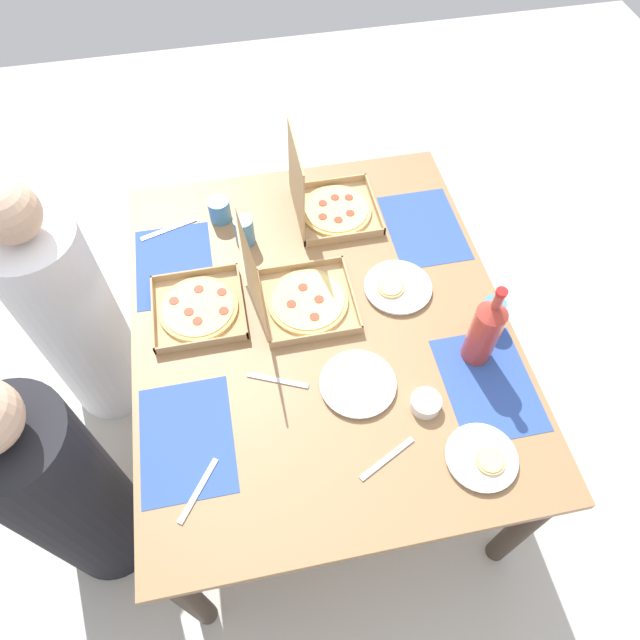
{
  "coord_description": "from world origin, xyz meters",
  "views": [
    {
      "loc": [
        -1.02,
        0.2,
        2.27
      ],
      "look_at": [
        0.0,
        0.0,
        0.75
      ],
      "focal_mm": 32.05,
      "sensor_mm": 36.0,
      "label": 1
    }
  ],
  "objects_px": {
    "cup_dark": "(492,312)",
    "diner_left_seat": "(67,493)",
    "cup_clear_right": "(244,231)",
    "pizza_box_edge_far": "(296,296)",
    "pizza_box_corner_left": "(328,204)",
    "soda_bottle": "(485,331)",
    "condiment_bowl": "(425,403)",
    "plate_far_left": "(397,287)",
    "diner_right_seat": "(75,320)",
    "pizza_box_corner_right": "(199,308)",
    "cup_clear_left": "(220,210)",
    "plate_far_right": "(482,458)",
    "plate_near_right": "(358,384)"
  },
  "relations": [
    {
      "from": "pizza_box_edge_far",
      "to": "condiment_bowl",
      "type": "xyz_separation_m",
      "value": [
        -0.43,
        -0.3,
        -0.03
      ]
    },
    {
      "from": "cup_clear_left",
      "to": "diner_left_seat",
      "type": "xyz_separation_m",
      "value": [
        -0.84,
        0.59,
        -0.27
      ]
    },
    {
      "from": "pizza_box_corner_left",
      "to": "cup_dark",
      "type": "relative_size",
      "value": 3.4
    },
    {
      "from": "soda_bottle",
      "to": "cup_clear_right",
      "type": "xyz_separation_m",
      "value": [
        0.6,
        0.64,
        -0.08
      ]
    },
    {
      "from": "pizza_box_edge_far",
      "to": "pizza_box_corner_left",
      "type": "relative_size",
      "value": 1.03
    },
    {
      "from": "diner_left_seat",
      "to": "cup_clear_left",
      "type": "bearing_deg",
      "value": -35.17
    },
    {
      "from": "diner_left_seat",
      "to": "cup_clear_right",
      "type": "bearing_deg",
      "value": -43.22
    },
    {
      "from": "diner_left_seat",
      "to": "diner_right_seat",
      "type": "xyz_separation_m",
      "value": [
        0.65,
        0.0,
        0.01
      ]
    },
    {
      "from": "pizza_box_edge_far",
      "to": "pizza_box_corner_left",
      "type": "bearing_deg",
      "value": -25.47
    },
    {
      "from": "pizza_box_edge_far",
      "to": "cup_clear_left",
      "type": "bearing_deg",
      "value": 24.77
    },
    {
      "from": "pizza_box_corner_right",
      "to": "cup_clear_left",
      "type": "height_order",
      "value": "cup_clear_left"
    },
    {
      "from": "plate_far_right",
      "to": "cup_clear_right",
      "type": "distance_m",
      "value": 1.07
    },
    {
      "from": "cup_clear_right",
      "to": "soda_bottle",
      "type": "bearing_deg",
      "value": -133.34
    },
    {
      "from": "cup_dark",
      "to": "diner_left_seat",
      "type": "relative_size",
      "value": 0.08
    },
    {
      "from": "cup_clear_right",
      "to": "diner_right_seat",
      "type": "height_order",
      "value": "diner_right_seat"
    },
    {
      "from": "plate_far_left",
      "to": "plate_near_right",
      "type": "bearing_deg",
      "value": 146.93
    },
    {
      "from": "cup_clear_right",
      "to": "condiment_bowl",
      "type": "xyz_separation_m",
      "value": [
        -0.74,
        -0.43,
        -0.03
      ]
    },
    {
      "from": "soda_bottle",
      "to": "cup_clear_left",
      "type": "distance_m",
      "value": 1.03
    },
    {
      "from": "pizza_box_corner_left",
      "to": "condiment_bowl",
      "type": "xyz_separation_m",
      "value": [
        -0.82,
        -0.12,
        -0.03
      ]
    },
    {
      "from": "pizza_box_corner_left",
      "to": "cup_clear_left",
      "type": "xyz_separation_m",
      "value": [
        0.05,
        0.39,
        -0.01
      ]
    },
    {
      "from": "plate_far_left",
      "to": "diner_left_seat",
      "type": "bearing_deg",
      "value": 109.33
    },
    {
      "from": "condiment_bowl",
      "to": "plate_far_left",
      "type": "bearing_deg",
      "value": -4.84
    },
    {
      "from": "plate_near_right",
      "to": "cup_clear_left",
      "type": "distance_m",
      "value": 0.84
    },
    {
      "from": "pizza_box_edge_far",
      "to": "plate_far_left",
      "type": "height_order",
      "value": "pizza_box_edge_far"
    },
    {
      "from": "soda_bottle",
      "to": "cup_clear_right",
      "type": "bearing_deg",
      "value": 46.66
    },
    {
      "from": "plate_far_left",
      "to": "diner_left_seat",
      "type": "height_order",
      "value": "diner_left_seat"
    },
    {
      "from": "soda_bottle",
      "to": "pizza_box_corner_left",
      "type": "bearing_deg",
      "value": 25.61
    },
    {
      "from": "pizza_box_corner_right",
      "to": "plate_far_right",
      "type": "xyz_separation_m",
      "value": [
        -0.66,
        -0.73,
        -0.0
      ]
    },
    {
      "from": "pizza_box_corner_right",
      "to": "plate_far_right",
      "type": "relative_size",
      "value": 1.46
    },
    {
      "from": "pizza_box_edge_far",
      "to": "soda_bottle",
      "type": "height_order",
      "value": "pizza_box_edge_far"
    },
    {
      "from": "cup_clear_right",
      "to": "cup_dark",
      "type": "bearing_deg",
      "value": -124.32
    },
    {
      "from": "plate_far_left",
      "to": "diner_right_seat",
      "type": "distance_m",
      "value": 1.19
    },
    {
      "from": "cup_dark",
      "to": "diner_left_seat",
      "type": "height_order",
      "value": "diner_left_seat"
    },
    {
      "from": "condiment_bowl",
      "to": "diner_left_seat",
      "type": "xyz_separation_m",
      "value": [
        0.03,
        1.1,
        -0.25
      ]
    },
    {
      "from": "soda_bottle",
      "to": "cup_clear_right",
      "type": "relative_size",
      "value": 3.0
    },
    {
      "from": "diner_right_seat",
      "to": "cup_dark",
      "type": "bearing_deg",
      "value": -107.43
    },
    {
      "from": "pizza_box_edge_far",
      "to": "pizza_box_corner_right",
      "type": "distance_m",
      "value": 0.32
    },
    {
      "from": "cup_clear_left",
      "to": "cup_clear_right",
      "type": "xyz_separation_m",
      "value": [
        -0.13,
        -0.08,
        0.01
      ]
    },
    {
      "from": "plate_near_right",
      "to": "diner_right_seat",
      "type": "bearing_deg",
      "value": 57.87
    },
    {
      "from": "pizza_box_corner_left",
      "to": "plate_far_right",
      "type": "relative_size",
      "value": 1.65
    },
    {
      "from": "cup_clear_right",
      "to": "cup_dark",
      "type": "distance_m",
      "value": 0.88
    },
    {
      "from": "soda_bottle",
      "to": "diner_right_seat",
      "type": "relative_size",
      "value": 0.28
    },
    {
      "from": "cup_clear_right",
      "to": "diner_right_seat",
      "type": "xyz_separation_m",
      "value": [
        -0.06,
        0.67,
        -0.27
      ]
    },
    {
      "from": "cup_clear_left",
      "to": "cup_dark",
      "type": "relative_size",
      "value": 0.89
    },
    {
      "from": "pizza_box_edge_far",
      "to": "diner_left_seat",
      "type": "height_order",
      "value": "diner_left_seat"
    },
    {
      "from": "plate_near_right",
      "to": "cup_dark",
      "type": "height_order",
      "value": "cup_dark"
    },
    {
      "from": "cup_clear_left",
      "to": "condiment_bowl",
      "type": "relative_size",
      "value": 0.97
    },
    {
      "from": "pizza_box_corner_right",
      "to": "diner_left_seat",
      "type": "bearing_deg",
      "value": 132.54
    },
    {
      "from": "plate_far_left",
      "to": "condiment_bowl",
      "type": "xyz_separation_m",
      "value": [
        -0.43,
        0.04,
        0.01
      ]
    },
    {
      "from": "pizza_box_corner_right",
      "to": "cup_clear_right",
      "type": "distance_m",
      "value": 0.33
    }
  ]
}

